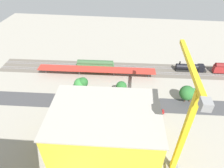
{
  "coord_description": "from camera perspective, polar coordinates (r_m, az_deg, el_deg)",
  "views": [
    {
      "loc": [
        -5.75,
        65.4,
        57.93
      ],
      "look_at": [
        1.7,
        1.26,
        7.7
      ],
      "focal_mm": 31.09,
      "sensor_mm": 36.0,
      "label": 1
    }
  ],
  "objects": [
    {
      "name": "box_truck_0",
      "position": [
        78.03,
        -1.04,
        -8.23
      ],
      "size": [
        8.96,
        2.74,
        3.49
      ],
      "color": "black",
      "rests_on": "ground"
    },
    {
      "name": "ground_plane",
      "position": [
        87.56,
        1.2,
        -3.56
      ],
      "size": [
        207.84,
        207.84,
        0.0
      ],
      "primitive_type": "plane",
      "color": "#9E998C",
      "rests_on": "ground"
    },
    {
      "name": "parked_car_1",
      "position": [
        80.9,
        7.14,
        -7.43
      ],
      "size": [
        4.67,
        1.77,
        1.79
      ],
      "color": "black",
      "rests_on": "ground"
    },
    {
      "name": "construction_roof_slab",
      "position": [
        55.63,
        -2.16,
        -8.25
      ],
      "size": [
        33.48,
        24.07,
        0.4
      ],
      "primitive_type": "cube",
      "rotation": [
        0.0,
        0.0,
        0.05
      ],
      "color": "#ADA89E",
      "rests_on": "construction_building"
    },
    {
      "name": "street_tree_4",
      "position": [
        88.19,
        22.49,
        -2.43
      ],
      "size": [
        4.11,
        4.11,
        7.09
      ],
      "color": "brown",
      "rests_on": "ground"
    },
    {
      "name": "street_tree_3",
      "position": [
        83.96,
        2.78,
        -0.74
      ],
      "size": [
        4.67,
        4.67,
        7.95
      ],
      "color": "brown",
      "rests_on": "ground"
    },
    {
      "name": "locomotive",
      "position": [
        110.82,
        22.23,
        4.46
      ],
      "size": [
        15.92,
        3.77,
        5.38
      ],
      "color": "black",
      "rests_on": "ground"
    },
    {
      "name": "rail_bed",
      "position": [
        105.18,
        2.4,
        4.42
      ],
      "size": [
        130.4,
        19.68,
        0.01
      ],
      "primitive_type": "cube",
      "rotation": [
        0.0,
        0.0,
        0.05
      ],
      "color": "#665E54",
      "rests_on": "ground"
    },
    {
      "name": "parked_car_0",
      "position": [
        81.91,
        13.57,
        -7.82
      ],
      "size": [
        4.34,
        1.95,
        1.56
      ],
      "color": "black",
      "rests_on": "ground"
    },
    {
      "name": "construction_building",
      "position": [
        62.44,
        -1.97,
        -14.0
      ],
      "size": [
        32.85,
        23.44,
        17.65
      ],
      "primitive_type": "cube",
      "rotation": [
        0.0,
        0.0,
        0.05
      ],
      "color": "yellow",
      "rests_on": "ground"
    },
    {
      "name": "platform_canopy_near",
      "position": [
        98.17,
        -4.64,
        4.32
      ],
      "size": [
        59.26,
        8.08,
        4.1
      ],
      "color": "#B73328",
      "rests_on": "ground"
    },
    {
      "name": "tower_crane",
      "position": [
        54.21,
        20.57,
        -9.58
      ],
      "size": [
        3.6,
        28.88,
        33.13
      ],
      "color": "gray",
      "rests_on": "ground"
    },
    {
      "name": "parked_car_4",
      "position": [
        83.44,
        -8.94,
        -5.93
      ],
      "size": [
        4.5,
        1.75,
        1.76
      ],
      "color": "black",
      "rests_on": "ground"
    },
    {
      "name": "street_tree_5",
      "position": [
        87.31,
        21.18,
        -2.46
      ],
      "size": [
        6.29,
        6.29,
        8.18
      ],
      "color": "brown",
      "rests_on": "ground"
    },
    {
      "name": "parked_car_2",
      "position": [
        80.81,
        2.1,
        -7.12
      ],
      "size": [
        4.22,
        2.09,
        1.86
      ],
      "color": "black",
      "rests_on": "ground"
    },
    {
      "name": "traffic_light",
      "position": [
        77.55,
        8.1,
        -5.94
      ],
      "size": [
        0.5,
        0.36,
        7.17
      ],
      "color": "#333333",
      "rests_on": "ground"
    },
    {
      "name": "freight_coach_far",
      "position": [
        102.75,
        -4.9,
        5.55
      ],
      "size": [
        19.54,
        3.86,
        6.08
      ],
      "color": "black",
      "rests_on": "ground"
    },
    {
      "name": "track_rails",
      "position": [
        105.08,
        2.4,
        4.5
      ],
      "size": [
        129.75,
        13.26,
        0.12
      ],
      "color": "#9E9EA8",
      "rests_on": "ground"
    },
    {
      "name": "street_tree_2",
      "position": [
        87.13,
        -8.57,
        0.43
      ],
      "size": [
        4.69,
        4.69,
        7.94
      ],
      "color": "brown",
      "rests_on": "ground"
    },
    {
      "name": "street_tree_1",
      "position": [
        87.75,
        -9.3,
        -0.08
      ],
      "size": [
        5.77,
        5.77,
        7.56
      ],
      "color": "brown",
      "rests_on": "ground"
    },
    {
      "name": "parked_car_5",
      "position": [
        85.62,
        -14.34,
        -5.54
      ],
      "size": [
        4.87,
        2.1,
        1.57
      ],
      "color": "black",
      "rests_on": "ground"
    },
    {
      "name": "street_asphalt",
      "position": [
        84.13,
        0.89,
        -5.65
      ],
      "size": [
        130.19,
        15.36,
        0.01
      ],
      "primitive_type": "cube",
      "rotation": [
        0.0,
        0.0,
        0.05
      ],
      "color": "#424244",
      "rests_on": "ground"
    },
    {
      "name": "parked_car_3",
      "position": [
        82.07,
        -3.94,
        -6.36
      ],
      "size": [
        4.54,
        1.92,
        1.78
      ],
      "color": "black",
      "rests_on": "ground"
    },
    {
      "name": "street_tree_0",
      "position": [
        88.8,
        23.57,
        -2.44
      ],
      "size": [
        4.18,
        4.18,
        7.13
      ],
      "color": "brown",
      "rests_on": "ground"
    }
  ]
}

